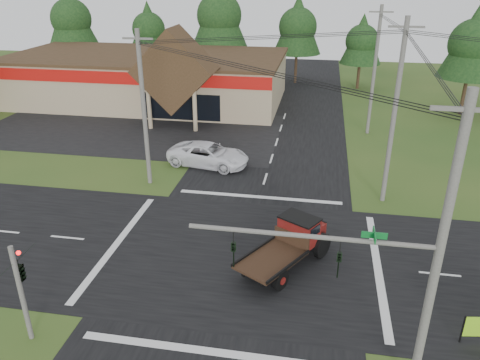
# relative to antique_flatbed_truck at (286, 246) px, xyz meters

# --- Properties ---
(ground) EXTENTS (120.00, 120.00, 0.00)m
(ground) POSITION_rel_antique_flatbed_truck_xyz_m (-2.33, 0.61, -1.20)
(ground) COLOR #2A4B1B
(ground) RESTS_ON ground
(road_ns) EXTENTS (12.00, 120.00, 0.02)m
(road_ns) POSITION_rel_antique_flatbed_truck_xyz_m (-2.33, 0.61, -1.19)
(road_ns) COLOR black
(road_ns) RESTS_ON ground
(road_ew) EXTENTS (120.00, 12.00, 0.02)m
(road_ew) POSITION_rel_antique_flatbed_truck_xyz_m (-2.33, 0.61, -1.19)
(road_ew) COLOR black
(road_ew) RESTS_ON ground
(parking_apron) EXTENTS (28.00, 14.00, 0.02)m
(parking_apron) POSITION_rel_antique_flatbed_truck_xyz_m (-16.33, 19.61, -1.18)
(parking_apron) COLOR black
(parking_apron) RESTS_ON ground
(cvs_building) EXTENTS (30.40, 18.20, 9.19)m
(cvs_building) POSITION_rel_antique_flatbed_truck_xyz_m (-18.04, 30.18, 1.58)
(cvs_building) COLOR tan
(cvs_building) RESTS_ON ground
(traffic_signal_mast) EXTENTS (8.12, 0.24, 7.00)m
(traffic_signal_mast) POSITION_rel_antique_flatbed_truck_xyz_m (3.48, -6.89, 3.23)
(traffic_signal_mast) COLOR #595651
(traffic_signal_mast) RESTS_ON ground
(traffic_signal_corner) EXTENTS (0.53, 2.48, 4.40)m
(traffic_signal_corner) POSITION_rel_antique_flatbed_truck_xyz_m (-9.83, -6.71, 2.32)
(traffic_signal_corner) COLOR #595651
(traffic_signal_corner) RESTS_ON ground
(utility_pole_nr) EXTENTS (2.00, 0.30, 11.00)m
(utility_pole_nr) POSITION_rel_antique_flatbed_truck_xyz_m (5.17, -6.89, 4.44)
(utility_pole_nr) COLOR #595651
(utility_pole_nr) RESTS_ON ground
(utility_pole_nw) EXTENTS (2.00, 0.30, 10.50)m
(utility_pole_nw) POSITION_rel_antique_flatbed_truck_xyz_m (-10.33, 8.61, 4.19)
(utility_pole_nw) COLOR #595651
(utility_pole_nw) RESTS_ON ground
(utility_pole_ne) EXTENTS (2.00, 0.30, 11.50)m
(utility_pole_ne) POSITION_rel_antique_flatbed_truck_xyz_m (5.67, 8.61, 4.69)
(utility_pole_ne) COLOR #595651
(utility_pole_ne) RESTS_ON ground
(utility_pole_n) EXTENTS (2.00, 0.30, 11.20)m
(utility_pole_n) POSITION_rel_antique_flatbed_truck_xyz_m (5.67, 22.61, 4.54)
(utility_pole_n) COLOR #595651
(utility_pole_n) RESTS_ON ground
(tree_row_a) EXTENTS (6.72, 6.72, 12.12)m
(tree_row_a) POSITION_rel_antique_flatbed_truck_xyz_m (-32.33, 40.61, 6.85)
(tree_row_a) COLOR #332316
(tree_row_a) RESTS_ON ground
(tree_row_b) EXTENTS (5.60, 5.60, 10.10)m
(tree_row_b) POSITION_rel_antique_flatbed_truck_xyz_m (-22.33, 42.61, 5.51)
(tree_row_b) COLOR #332316
(tree_row_b) RESTS_ON ground
(tree_row_c) EXTENTS (7.28, 7.28, 13.13)m
(tree_row_c) POSITION_rel_antique_flatbed_truck_xyz_m (-12.33, 41.61, 7.52)
(tree_row_c) COLOR #332316
(tree_row_c) RESTS_ON ground
(tree_row_d) EXTENTS (6.16, 6.16, 11.11)m
(tree_row_d) POSITION_rel_antique_flatbed_truck_xyz_m (-2.33, 42.61, 6.18)
(tree_row_d) COLOR #332316
(tree_row_d) RESTS_ON ground
(tree_row_e) EXTENTS (5.04, 5.04, 9.09)m
(tree_row_e) POSITION_rel_antique_flatbed_truck_xyz_m (5.67, 40.61, 4.83)
(tree_row_e) COLOR #332316
(tree_row_e) RESTS_ON ground
(tree_side_ne) EXTENTS (6.16, 6.16, 11.11)m
(tree_side_ne) POSITION_rel_antique_flatbed_truck_xyz_m (15.67, 30.61, 6.18)
(tree_side_ne) COLOR #332316
(tree_side_ne) RESTS_ON ground
(antique_flatbed_truck) EXTENTS (4.81, 6.05, 2.40)m
(antique_flatbed_truck) POSITION_rel_antique_flatbed_truck_xyz_m (0.00, 0.00, 0.00)
(antique_flatbed_truck) COLOR #4F110B
(antique_flatbed_truck) RESTS_ON ground
(white_pickup) EXTENTS (6.61, 3.90, 1.73)m
(white_pickup) POSITION_rel_antique_flatbed_truck_xyz_m (-6.98, 12.49, -0.34)
(white_pickup) COLOR white
(white_pickup) RESTS_ON ground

